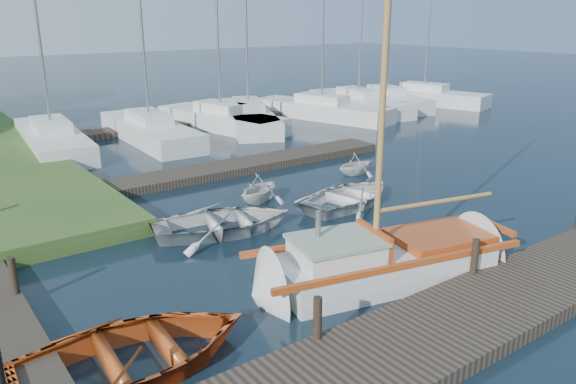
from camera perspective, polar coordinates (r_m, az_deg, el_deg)
ground at (r=15.72m, az=0.00°, el=-4.17°), size 160.00×160.00×0.00m
near_dock at (r=11.83m, az=17.80°, el=-12.02°), size 18.00×2.20×0.30m
far_dock at (r=21.90m, az=-5.81°, el=2.46°), size 14.00×1.60×0.30m
pontoon at (r=33.93m, az=-2.31°, el=7.92°), size 30.00×1.60×0.30m
mooring_post_1 at (r=10.19m, az=3.02°, el=-12.63°), size 0.16×0.16×0.80m
mooring_post_2 at (r=13.21m, az=18.46°, el=-6.21°), size 0.16×0.16×0.80m
mooring_post_4 at (r=12.96m, az=-26.12°, el=-7.63°), size 0.16×0.16×0.80m
sailboat at (r=13.23m, az=10.12°, el=-7.18°), size 7.41×3.48×9.83m
dinghy at (r=10.14m, az=-15.97°, el=-15.13°), size 4.55×3.36×0.91m
tender_a at (r=15.73m, az=-6.64°, el=-2.69°), size 4.53×3.72×0.82m
tender_b at (r=18.23m, az=-2.87°, el=0.66°), size 2.55×2.41×1.06m
tender_c at (r=18.01m, az=6.35°, el=-0.12°), size 4.13×3.27×0.77m
tender_d at (r=21.55m, az=6.98°, el=3.05°), size 1.87×1.64×0.94m
marina_boat_0 at (r=27.32m, az=-22.84°, el=5.11°), size 2.96×8.65×12.05m
marina_boat_1 at (r=28.02m, az=-13.89°, el=6.24°), size 2.59×8.72×11.07m
marina_boat_2 at (r=30.38m, az=-6.85°, el=7.47°), size 3.79×8.49×10.43m
marina_boat_3 at (r=31.14m, az=-4.07°, el=7.82°), size 5.74×9.26×12.23m
marina_boat_4 at (r=33.29m, az=3.44°, el=8.45°), size 4.53×8.91×11.32m
marina_boat_5 at (r=36.20m, az=7.16°, el=9.09°), size 3.48×9.05×12.20m
marina_boat_6 at (r=37.72m, az=9.92°, el=9.30°), size 3.70×7.80×10.68m
marina_boat_7 at (r=40.01m, az=13.63°, el=9.54°), size 4.51×8.90×11.63m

